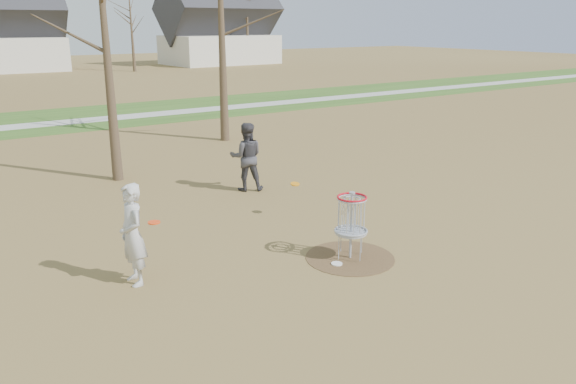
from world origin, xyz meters
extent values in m
plane|color=brown|center=(0.00, 0.00, 0.00)|extent=(160.00, 160.00, 0.00)
cube|color=#2D5119|center=(0.00, 21.00, 0.01)|extent=(160.00, 8.00, 0.01)
cube|color=#9E9E99|center=(0.00, 20.00, 0.01)|extent=(160.00, 1.50, 0.01)
cylinder|color=#47331E|center=(0.00, 0.00, 0.01)|extent=(1.80, 1.80, 0.01)
imported|color=#B9B9B9|center=(-3.97, 1.31, 0.94)|extent=(0.46, 0.69, 1.87)
imported|color=#3A393F|center=(0.70, 5.36, 0.96)|extent=(1.16, 1.07, 1.92)
cylinder|color=white|center=(-0.43, -0.11, 0.02)|extent=(0.22, 0.22, 0.02)
cylinder|color=orange|center=(0.50, 2.68, 0.84)|extent=(0.22, 0.22, 0.07)
cylinder|color=#FB3E0D|center=(-3.65, 1.05, 1.19)|extent=(0.22, 0.22, 0.02)
cylinder|color=#9EA3AD|center=(0.00, 0.00, 0.68)|extent=(0.05, 0.05, 1.35)
cylinder|color=#9EA3AD|center=(0.00, 0.00, 0.55)|extent=(0.64, 0.64, 0.04)
torus|color=#9EA3AD|center=(0.00, 0.00, 1.25)|extent=(0.60, 0.60, 0.04)
torus|color=red|center=(0.00, 0.00, 1.28)|extent=(0.60, 0.60, 0.04)
cone|color=#382B1E|center=(-2.00, 8.50, 3.75)|extent=(0.32, 0.32, 7.50)
cone|color=#382B1E|center=(3.50, 12.00, 4.25)|extent=(0.36, 0.36, 8.50)
cone|color=#382B1E|center=(12.00, 47.00, 3.50)|extent=(0.32, 0.32, 7.00)
cone|color=#382B1E|center=(26.00, 49.00, 4.25)|extent=(0.38, 0.38, 8.50)
cube|color=silver|center=(2.00, 54.00, 1.60)|extent=(10.24, 7.34, 3.20)
pyramid|color=#2D2D33|center=(2.00, 54.00, 4.98)|extent=(10.74, 7.36, 3.55)
cube|color=silver|center=(24.00, 52.00, 1.60)|extent=(12.40, 8.62, 3.20)
pyramid|color=#2D2D33|center=(24.00, 52.00, 5.23)|extent=(13.00, 8.65, 4.06)
camera|label=1|loc=(-6.89, -7.97, 4.55)|focal=35.00mm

